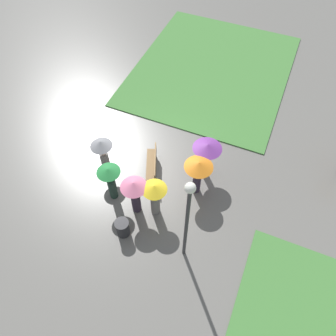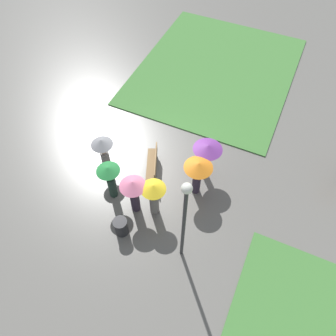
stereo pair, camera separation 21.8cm
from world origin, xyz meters
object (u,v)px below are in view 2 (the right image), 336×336
object	(u,v)px
park_bench	(153,164)
crowd_person_orange	(198,171)
trash_bin	(121,227)
crowd_person_yellow	(154,194)
crowd_person_grey	(103,150)
crowd_person_green	(110,177)
crowd_person_pink	(133,190)
lamp_post	(185,216)
crowd_person_purple	(207,152)

from	to	relation	value
park_bench	crowd_person_orange	size ratio (longest dim) A/B	0.93
trash_bin	crowd_person_yellow	world-z (taller)	crowd_person_yellow
trash_bin	crowd_person_yellow	xyz separation A→B (m)	(-1.35, 0.75, 0.86)
crowd_person_grey	crowd_person_green	size ratio (longest dim) A/B	0.99
park_bench	crowd_person_pink	distance (m)	2.19
lamp_post	crowd_person_yellow	distance (m)	2.66
lamp_post	trash_bin	size ratio (longest dim) A/B	5.56
crowd_person_orange	crowd_person_grey	size ratio (longest dim) A/B	1.01
crowd_person_purple	crowd_person_pink	distance (m)	3.36
crowd_person_pink	crowd_person_grey	size ratio (longest dim) A/B	1.02
park_bench	trash_bin	world-z (taller)	park_bench
trash_bin	crowd_person_purple	xyz separation A→B (m)	(-3.92, 1.91, 1.09)
crowd_person_purple	crowd_person_yellow	world-z (taller)	crowd_person_purple
trash_bin	crowd_person_orange	xyz separation A→B (m)	(-2.93, 1.90, 1.03)
trash_bin	crowd_person_purple	bearing A→B (deg)	154.00
crowd_person_green	lamp_post	bearing A→B (deg)	148.50
trash_bin	crowd_person_pink	bearing A→B (deg)	179.30
crowd_person_purple	crowd_person_pink	xyz separation A→B (m)	(2.77, -1.90, -0.14)
lamp_post	crowd_person_green	size ratio (longest dim) A/B	2.43
crowd_person_yellow	crowd_person_grey	bearing A→B (deg)	152.52
lamp_post	crowd_person_pink	xyz separation A→B (m)	(-0.99, -2.42, -1.60)
crowd_person_orange	crowd_person_pink	bearing A→B (deg)	-125.70
crowd_person_purple	crowd_person_yellow	bearing A→B (deg)	32.78
crowd_person_pink	trash_bin	bearing A→B (deg)	158.44
park_bench	crowd_person_orange	bearing A→B (deg)	61.54
crowd_person_grey	crowd_person_green	bearing A→B (deg)	52.47
crowd_person_orange	crowd_person_grey	xyz separation A→B (m)	(0.52, -3.97, -0.17)
lamp_post	crowd_person_orange	distance (m)	3.21
trash_bin	crowd_person_orange	bearing A→B (deg)	147.07
park_bench	trash_bin	size ratio (longest dim) A/B	2.13
crowd_person_pink	crowd_person_grey	xyz separation A→B (m)	(-1.27, -2.09, -0.09)
park_bench	crowd_person_yellow	xyz separation A→B (m)	(1.79, 0.92, 0.81)
park_bench	crowd_person_green	xyz separation A→B (m)	(1.80, -0.97, 0.81)
crowd_person_yellow	crowd_person_pink	bearing A→B (deg)	-171.49
crowd_person_purple	crowd_person_grey	size ratio (longest dim) A/B	1.00
trash_bin	lamp_post	bearing A→B (deg)	93.67
park_bench	crowd_person_purple	xyz separation A→B (m)	(-0.78, 2.08, 1.04)
crowd_person_orange	crowd_person_yellow	distance (m)	1.96
park_bench	crowd_person_pink	size ratio (longest dim) A/B	0.92
crowd_person_purple	crowd_person_grey	bearing A→B (deg)	-12.28
lamp_post	crowd_person_orange	world-z (taller)	lamp_post
park_bench	crowd_person_grey	distance (m)	2.19
crowd_person_green	park_bench	bearing A→B (deg)	-131.34
lamp_post	crowd_person_pink	bearing A→B (deg)	-112.31
crowd_person_grey	crowd_person_purple	bearing A→B (deg)	122.11
crowd_person_pink	park_bench	bearing A→B (deg)	-15.60
park_bench	trash_bin	xyz separation A→B (m)	(3.14, 0.17, -0.05)
lamp_post	crowd_person_orange	bearing A→B (deg)	-169.15
park_bench	crowd_person_orange	distance (m)	2.30
park_bench	lamp_post	distance (m)	4.68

